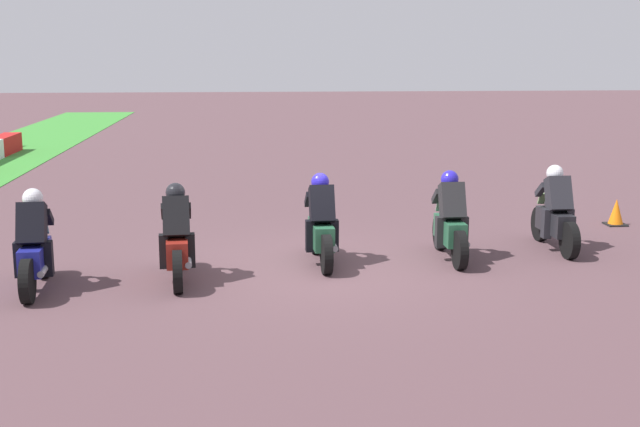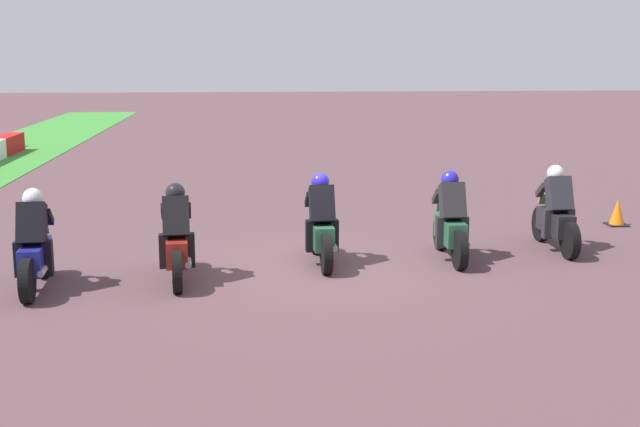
# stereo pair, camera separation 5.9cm
# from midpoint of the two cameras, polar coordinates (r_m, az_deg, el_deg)

# --- Properties ---
(ground_plane) EXTENTS (120.00, 120.00, 0.00)m
(ground_plane) POSITION_cam_midpoint_polar(r_m,az_deg,el_deg) (13.73, 0.17, -3.66)
(ground_plane) COLOR #553B40
(rider_lane_a) EXTENTS (2.04, 0.54, 1.51)m
(rider_lane_a) POSITION_cam_midpoint_polar(r_m,az_deg,el_deg) (15.36, 15.98, -0.12)
(rider_lane_a) COLOR black
(rider_lane_a) RESTS_ON ground_plane
(rider_lane_b) EXTENTS (2.04, 0.54, 1.51)m
(rider_lane_b) POSITION_cam_midpoint_polar(r_m,az_deg,el_deg) (14.26, 9.05, -0.67)
(rider_lane_b) COLOR black
(rider_lane_b) RESTS_ON ground_plane
(rider_lane_c) EXTENTS (2.04, 0.55, 1.51)m
(rider_lane_c) POSITION_cam_midpoint_polar(r_m,az_deg,el_deg) (13.80, 0.21, -0.92)
(rider_lane_c) COLOR black
(rider_lane_c) RESTS_ON ground_plane
(rider_lane_d) EXTENTS (2.04, 0.55, 1.51)m
(rider_lane_d) POSITION_cam_midpoint_polar(r_m,az_deg,el_deg) (12.96, -9.65, -1.87)
(rider_lane_d) COLOR black
(rider_lane_d) RESTS_ON ground_plane
(rider_lane_e) EXTENTS (2.04, 0.55, 1.51)m
(rider_lane_e) POSITION_cam_midpoint_polar(r_m,az_deg,el_deg) (12.98, -18.84, -2.29)
(rider_lane_e) COLOR black
(rider_lane_e) RESTS_ON ground_plane
(traffic_cone) EXTENTS (0.40, 0.40, 0.54)m
(traffic_cone) POSITION_cam_midpoint_polar(r_m,az_deg,el_deg) (17.96, 19.79, 0.01)
(traffic_cone) COLOR black
(traffic_cone) RESTS_ON ground_plane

